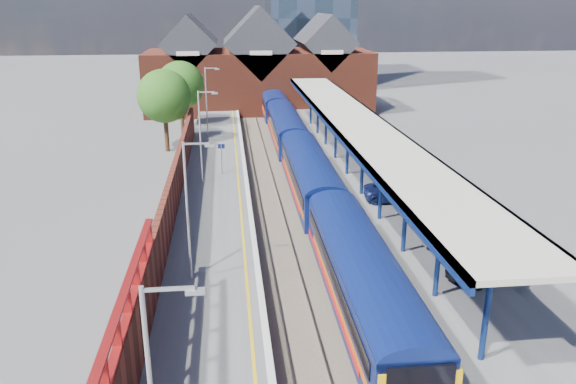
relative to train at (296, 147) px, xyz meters
name	(u,v)px	position (x,y,z in m)	size (l,w,h in m)	color
ground	(277,164)	(-1.49, 2.06, -2.12)	(240.00, 240.00, 0.00)	#5B5B5E
ballast_bed	(289,200)	(-1.49, -7.94, -2.09)	(6.00, 76.00, 0.06)	#473D33
rails	(289,198)	(-1.49, -7.94, -2.00)	(4.51, 76.00, 0.14)	slate
left_platform	(216,196)	(-6.99, -7.94, -1.62)	(5.00, 76.00, 1.00)	#565659
right_platform	(368,191)	(4.51, -7.94, -1.62)	(6.00, 76.00, 1.00)	#565659
coping_left	(247,188)	(-4.64, -7.94, -1.10)	(0.30, 76.00, 0.05)	silver
coping_right	(331,186)	(1.66, -7.94, -1.10)	(0.30, 76.00, 0.05)	silver
yellow_line	(239,189)	(-5.24, -7.94, -1.12)	(0.14, 76.00, 0.01)	yellow
train	(296,147)	(0.00, 0.00, 0.00)	(2.97, 65.93, 3.45)	#0C1956
canopy	(358,124)	(3.99, -5.99, 3.13)	(4.50, 52.00, 4.48)	navy
lamp_post_b	(190,203)	(-7.86, -21.94, 2.87)	(1.48, 0.18, 7.00)	#A5A8AA
lamp_post_c	(202,131)	(-7.86, -5.94, 2.87)	(1.48, 0.18, 7.00)	#A5A8AA
lamp_post_d	(208,97)	(-7.86, 10.06, 2.87)	(1.48, 0.18, 7.00)	#A5A8AA
platform_sign	(222,154)	(-6.49, -3.94, 0.57)	(0.55, 0.08, 2.50)	#A5A8AA
brick_wall	(171,202)	(-9.59, -14.41, 0.33)	(0.35, 50.00, 3.86)	maroon
station_building	(259,70)	(-1.49, 30.06, 3.33)	(30.00, 12.12, 13.78)	maroon
tree_near	(166,98)	(-11.84, 7.96, 3.23)	(5.20, 5.20, 8.10)	#382314
tree_far	(182,86)	(-10.84, 15.96, 3.23)	(5.20, 5.20, 8.10)	#382314
parked_car_silver	(461,235)	(6.90, -19.71, -0.39)	(1.54, 4.41, 1.45)	#B8B9BE
parked_car_dark	(489,266)	(6.76, -23.51, -0.46)	(1.85, 4.54, 1.32)	black
parked_car_blue	(398,192)	(5.66, -11.76, -0.47)	(2.17, 4.71, 1.31)	navy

